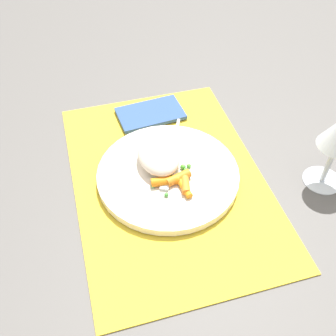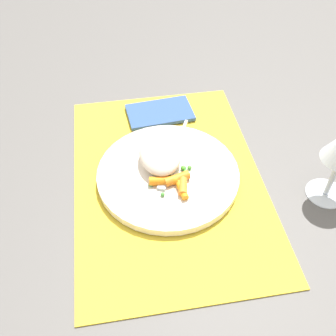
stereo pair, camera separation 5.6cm
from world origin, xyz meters
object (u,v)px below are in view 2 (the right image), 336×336
Objects in this scene: fork at (172,160)px; plate at (168,174)px; rice_mound at (160,154)px; napkin at (160,112)px; carrot_portion at (174,183)px.

plate is at bearing -24.56° from fork.
rice_mound is 0.03m from fork.
napkin is at bearing 176.17° from plate.
napkin is at bearing 179.83° from fork.
rice_mound reaches higher than fork.
fork reaches higher than napkin.
carrot_portion is (0.06, 0.02, -0.01)m from rice_mound.
rice_mound reaches higher than plate.
plate is at bearing -3.83° from napkin.
plate is 0.03m from fork.
carrot_portion is at bearing 9.34° from plate.
carrot_portion is at bearing 14.53° from rice_mound.
rice_mound reaches higher than carrot_portion.
plate is at bearing 20.76° from rice_mound.
fork is at bearing -0.17° from napkin.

